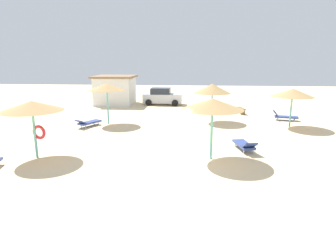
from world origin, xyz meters
name	(u,v)px	position (x,y,z in m)	size (l,w,h in m)	color
ground_plane	(163,168)	(0.00, 0.00, 0.00)	(80.00, 80.00, 0.00)	beige
parasol_0	(107,87)	(-4.83, 8.46, 2.69)	(2.68, 2.68, 2.96)	#6BC6BC
parasol_1	(212,104)	(2.18, 1.44, 2.64)	(2.88, 2.88, 2.90)	#6BC6BC
parasol_2	(293,93)	(8.12, 8.47, 2.40)	(2.85, 2.85, 2.69)	#6BC6BC
parasol_3	(32,107)	(-6.20, 0.91, 2.51)	(2.87, 2.87, 2.78)	#6BC6BC
parasol_5	(212,89)	(2.77, 9.84, 2.51)	(2.75, 2.75, 2.87)	#6BC6BC
lounger_0	(88,122)	(-6.00, 7.47, 0.31)	(1.47, 1.99, 0.63)	#33478C
lounger_1	(245,145)	(4.02, 2.83, 0.31)	(1.01, 1.99, 0.66)	#33478C
lounger_2	(284,116)	(8.44, 10.72, 0.32)	(1.95, 1.01, 0.79)	#33478C
bench_0	(241,110)	(5.55, 13.39, 0.35)	(0.67, 1.55, 0.49)	brown
parked_car	(162,97)	(-1.77, 17.87, 0.82)	(4.06, 2.09, 1.72)	silver
beach_cabana	(115,90)	(-6.68, 17.69, 1.51)	(4.08, 4.14, 2.97)	white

